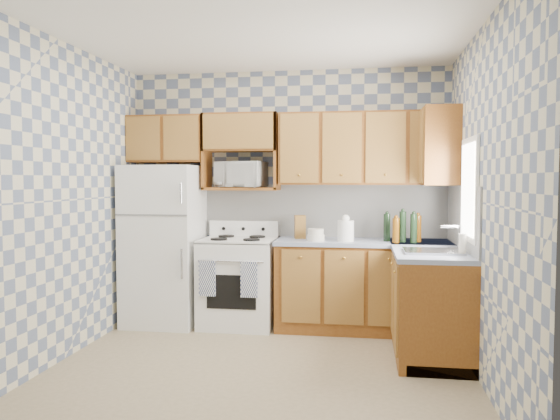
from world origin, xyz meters
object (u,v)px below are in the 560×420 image
object	(u,v)px
microwave	(241,175)
electric_kettle	(346,231)
refrigerator	(164,245)
stove_body	(239,283)

from	to	relation	value
microwave	electric_kettle	size ratio (longest dim) A/B	2.40
refrigerator	electric_kettle	world-z (taller)	refrigerator
stove_body	electric_kettle	xyz separation A→B (m)	(1.11, -0.09, 0.57)
stove_body	electric_kettle	distance (m)	1.26
refrigerator	stove_body	xyz separation A→B (m)	(0.80, 0.03, -0.39)
refrigerator	stove_body	bearing A→B (deg)	1.78
refrigerator	electric_kettle	bearing A→B (deg)	-2.07
refrigerator	stove_body	distance (m)	0.89
stove_body	electric_kettle	world-z (taller)	electric_kettle
refrigerator	microwave	xyz separation A→B (m)	(0.80, 0.19, 0.75)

